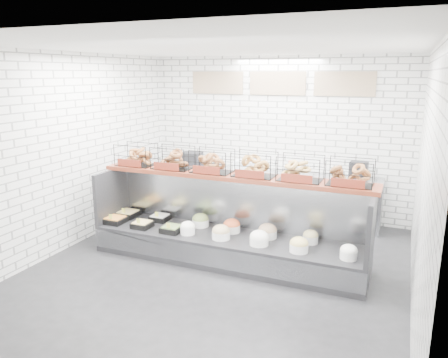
% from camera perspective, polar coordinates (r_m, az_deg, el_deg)
% --- Properties ---
extents(ground, '(5.50, 5.50, 0.00)m').
position_cam_1_polar(ground, '(6.28, -0.70, -11.63)').
color(ground, black).
rests_on(ground, ground).
extents(room_shell, '(5.02, 5.51, 3.01)m').
position_cam_1_polar(room_shell, '(6.26, 1.46, 7.94)').
color(room_shell, white).
rests_on(room_shell, ground).
extents(display_case, '(4.00, 0.90, 1.20)m').
position_cam_1_polar(display_case, '(6.44, 0.49, -7.77)').
color(display_case, black).
rests_on(display_case, ground).
extents(bagel_shelf, '(4.10, 0.50, 0.40)m').
position_cam_1_polar(bagel_shelf, '(6.29, 1.17, 1.79)').
color(bagel_shelf, '#531D11').
rests_on(bagel_shelf, display_case).
extents(prep_counter, '(4.00, 0.60, 1.20)m').
position_cam_1_polar(prep_counter, '(8.27, 5.98, -1.93)').
color(prep_counter, '#93969B').
rests_on(prep_counter, ground).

